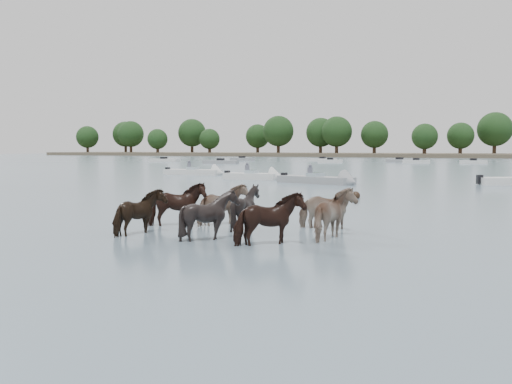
% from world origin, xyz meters
% --- Properties ---
extents(ground, '(400.00, 400.00, 0.00)m').
position_xyz_m(ground, '(0.00, 0.00, 0.00)').
color(ground, slate).
rests_on(ground, ground).
extents(shoreline, '(160.00, 30.00, 1.00)m').
position_xyz_m(shoreline, '(-70.00, 150.00, 0.50)').
color(shoreline, '#4C4233').
rests_on(shoreline, ground).
extents(pony_herd, '(7.10, 4.75, 1.52)m').
position_xyz_m(pony_herd, '(2.59, 2.25, 0.58)').
color(pony_herd, black).
rests_on(pony_herd, ground).
extents(swimming_pony, '(0.72, 0.44, 0.44)m').
position_xyz_m(swimming_pony, '(2.11, 14.61, 0.10)').
color(swimming_pony, black).
rests_on(swimming_pony, ground).
extents(motorboat_a, '(4.89, 2.01, 1.92)m').
position_xyz_m(motorboat_a, '(-9.38, 27.27, 0.23)').
color(motorboat_a, silver).
rests_on(motorboat_a, ground).
extents(motorboat_b, '(6.28, 3.18, 1.92)m').
position_xyz_m(motorboat_b, '(-3.07, 24.53, 0.22)').
color(motorboat_b, gray).
rests_on(motorboat_b, ground).
extents(motorboat_f, '(5.95, 2.20, 1.92)m').
position_xyz_m(motorboat_f, '(-17.71, 31.70, 0.22)').
color(motorboat_f, silver).
rests_on(motorboat_f, ground).
extents(distant_flotilla, '(107.80, 25.07, 0.93)m').
position_xyz_m(distant_flotilla, '(-0.04, 78.57, 0.26)').
color(distant_flotilla, silver).
rests_on(distant_flotilla, ground).
extents(treeline, '(147.32, 23.32, 12.57)m').
position_xyz_m(treeline, '(-72.90, 150.84, 7.05)').
color(treeline, '#382619').
rests_on(treeline, ground).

